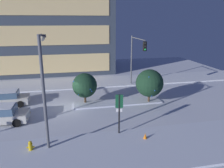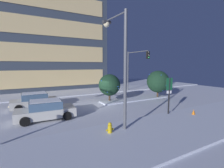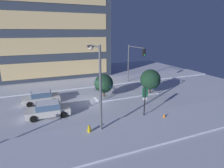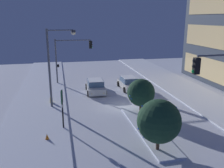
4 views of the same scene
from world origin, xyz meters
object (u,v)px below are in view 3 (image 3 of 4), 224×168
Objects in this scene: street_lamp_arched at (97,75)px; traffic_light_corner_far_right at (134,58)px; car_near at (48,109)px; car_far at (41,97)px; decorated_tree_median at (104,84)px; decorated_tree_left_of_median at (150,80)px; parking_info_sign at (145,98)px; fire_hydrant at (89,130)px; construction_cone at (164,116)px.

traffic_light_corner_far_right is at bearing -43.17° from street_lamp_arched.
car_near is 7.14m from street_lamp_arched.
decorated_tree_median is (7.71, -1.15, 1.22)m from car_far.
car_near is 13.84m from decorated_tree_left_of_median.
street_lamp_arched is 2.13× the size of decorated_tree_left_of_median.
decorated_tree_left_of_median is at bearing -26.89° from parking_info_sign.
car_far is 14.38m from decorated_tree_left_of_median.
fire_hydrant is at bearing -42.48° from traffic_light_corner_far_right.
car_far is 10.36m from street_lamp_arched.
parking_info_sign is at bearing -20.70° from car_near.
street_lamp_arched is at bearing 117.63° from car_far.
traffic_light_corner_far_right reaches higher than car_near.
traffic_light_corner_far_right reaches higher than decorated_tree_median.
car_far is 7.91× the size of construction_cone.
decorated_tree_left_of_median is (4.56, 5.86, 0.07)m from parking_info_sign.
fire_hydrant is 1.41× the size of construction_cone.
decorated_tree_left_of_median is at bearing 32.84° from fire_hydrant.
traffic_light_corner_far_right is 13.02m from construction_cone.
traffic_light_corner_far_right is at bearing 88.47° from decorated_tree_left_of_median.
decorated_tree_median is 0.91× the size of decorated_tree_left_of_median.
construction_cone is at bearing -1.07° from fire_hydrant.
street_lamp_arched reaches higher than construction_cone.
parking_info_sign is at bearing -127.88° from decorated_tree_left_of_median.
traffic_light_corner_far_right reaches higher than car_far.
car_far is 1.37× the size of decorated_tree_median.
car_far reaches higher than fire_hydrant.
parking_info_sign is at bearing 144.28° from construction_cone.
car_far is at bearing 60.90° from parking_info_sign.
street_lamp_arched reaches higher than fire_hydrant.
car_near is 1.28× the size of decorated_tree_left_of_median.
fire_hydrant is at bearing 178.93° from construction_cone.
car_near is 0.70× the size of traffic_light_corner_far_right.
decorated_tree_median is 8.97m from construction_cone.
car_near is 11.86m from construction_cone.
parking_info_sign is 5.72× the size of construction_cone.
street_lamp_arched is at bearing 35.60° from fire_hydrant.
fire_hydrant is 0.25× the size of decorated_tree_median.
decorated_tree_median reaches higher than parking_info_sign.
decorated_tree_median is (3.15, 7.17, -2.93)m from street_lamp_arched.
fire_hydrant is at bearing 109.80° from car_far.
parking_info_sign reaches higher than car_far.
car_near is at bearing -157.35° from decorated_tree_median.
decorated_tree_left_of_median reaches higher than car_far.
fire_hydrant is at bearing 123.84° from street_lamp_arched.
decorated_tree_left_of_median reaches higher than car_near.
fire_hydrant is (-1.09, -0.78, -4.49)m from street_lamp_arched.
street_lamp_arched is 2.35× the size of decorated_tree_median.
parking_info_sign is at bearing 9.55° from fire_hydrant.
construction_cone is at bearing -22.78° from car_near.
car_near is 5.77m from fire_hydrant.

